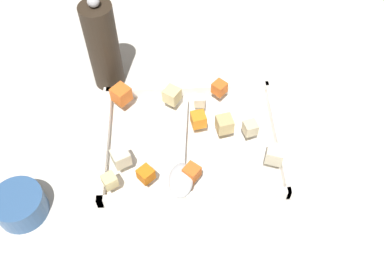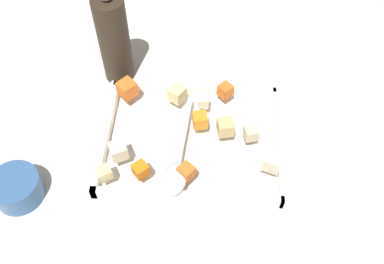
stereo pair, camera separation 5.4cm
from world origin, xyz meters
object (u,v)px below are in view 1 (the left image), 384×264
at_px(pepper_mill, 103,46).
at_px(baking_dish, 192,143).
at_px(small_prep_bowl, 20,205).
at_px(serving_spoon, 181,174).

bearing_deg(pepper_mill, baking_dish, -47.59).
bearing_deg(baking_dish, small_prep_bowl, -157.91).
xyz_separation_m(pepper_mill, small_prep_bowl, (-0.14, -0.32, -0.08)).
relative_size(baking_dish, serving_spoon, 1.48).
height_order(serving_spoon, small_prep_bowl, serving_spoon).
bearing_deg(small_prep_bowl, pepper_mill, 66.82).
xyz_separation_m(serving_spoon, small_prep_bowl, (-0.29, -0.04, -0.02)).
relative_size(pepper_mill, small_prep_bowl, 2.49).
distance_m(serving_spoon, pepper_mill, 0.33).
height_order(baking_dish, small_prep_bowl, small_prep_bowl).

